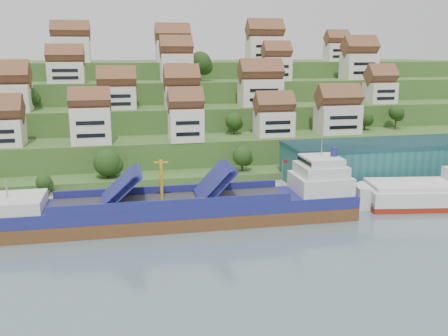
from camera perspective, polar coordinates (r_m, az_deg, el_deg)
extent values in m
plane|color=slate|center=(105.46, -1.02, -6.05)|extent=(300.00, 300.00, 0.00)
cube|color=gray|center=(123.93, 6.77, -2.68)|extent=(180.00, 14.00, 2.20)
cube|color=#2D4C1E|center=(187.65, -6.03, 3.02)|extent=(260.00, 128.00, 4.00)
cube|color=#2D4C1E|center=(191.99, -6.21, 4.30)|extent=(260.00, 118.00, 11.00)
cube|color=#2D4C1E|center=(199.38, -6.47, 5.64)|extent=(260.00, 102.00, 18.00)
cube|color=#2D4C1E|center=(206.88, -6.72, 6.88)|extent=(260.00, 86.00, 25.00)
cube|color=#2D4C1E|center=(215.51, -6.97, 7.92)|extent=(260.00, 68.00, 31.00)
cube|color=silver|center=(140.91, -23.98, 3.74)|extent=(10.52, 8.57, 6.86)
cube|color=silver|center=(136.09, -14.94, 4.71)|extent=(10.21, 7.03, 9.59)
cube|color=silver|center=(136.00, -4.38, 4.94)|extent=(9.02, 7.62, 8.80)
cube|color=silver|center=(144.99, 5.70, 5.07)|extent=(10.51, 7.73, 7.02)
cube|color=silver|center=(152.73, 12.85, 5.47)|extent=(12.23, 8.26, 8.39)
cube|color=silver|center=(156.31, -22.90, 7.41)|extent=(9.46, 8.98, 7.73)
cube|color=silver|center=(153.79, -12.10, 7.87)|extent=(10.93, 7.90, 6.69)
cube|color=silver|center=(153.57, -4.85, 8.09)|extent=(10.13, 8.56, 6.66)
cube|color=silver|center=(159.91, 4.17, 8.60)|extent=(12.97, 8.36, 8.33)
cube|color=silver|center=(176.05, 17.37, 8.21)|extent=(8.98, 8.04, 6.78)
cube|color=silver|center=(168.62, -17.59, 10.36)|extent=(11.13, 7.30, 6.61)
cube|color=silver|center=(168.48, -5.45, 11.32)|extent=(10.25, 7.79, 9.10)
cube|color=silver|center=(175.34, 6.00, 11.19)|extent=(9.17, 7.14, 7.94)
cube|color=silver|center=(190.39, 15.15, 11.13)|extent=(11.57, 8.47, 9.06)
cube|color=silver|center=(188.10, -17.04, 12.78)|extent=(12.73, 7.51, 8.77)
cube|color=silver|center=(185.83, -5.86, 13.10)|extent=(11.89, 8.15, 7.62)
cube|color=silver|center=(195.34, 4.66, 13.36)|extent=(13.15, 8.73, 9.30)
cube|color=silver|center=(209.77, 12.73, 12.76)|extent=(8.86, 7.05, 7.00)
ellipsoid|color=#244216|center=(130.52, 2.10, 1.36)|extent=(5.15, 5.15, 5.15)
ellipsoid|color=#244216|center=(127.01, -13.20, 0.61)|extent=(6.80, 6.80, 6.80)
ellipsoid|color=#244216|center=(160.62, 15.84, 5.53)|extent=(4.95, 4.95, 4.95)
ellipsoid|color=#244216|center=(165.56, 19.10, 6.05)|extent=(4.87, 4.87, 4.87)
ellipsoid|color=#244216|center=(146.60, 1.13, 5.35)|extent=(4.94, 4.94, 4.94)
ellipsoid|color=#244216|center=(158.36, -21.32, 7.65)|extent=(5.30, 5.30, 5.30)
ellipsoid|color=#244216|center=(173.34, -2.75, 11.91)|extent=(7.72, 7.72, 7.72)
ellipsoid|color=#244216|center=(181.36, 4.69, 11.49)|extent=(4.51, 4.51, 4.51)
ellipsoid|color=#244216|center=(180.61, 6.03, 11.14)|extent=(4.95, 4.95, 4.95)
ellipsoid|color=#244216|center=(121.66, -19.91, -1.50)|extent=(3.65, 3.65, 3.65)
cube|color=#215A59|center=(137.66, 19.30, 0.87)|extent=(60.00, 15.00, 10.00)
cylinder|color=gray|center=(117.43, 6.69, -0.99)|extent=(0.16, 0.16, 8.00)
cube|color=maroon|center=(116.80, 7.01, 0.74)|extent=(1.20, 0.05, 0.80)
cube|color=#57351A|center=(103.72, -4.94, -5.85)|extent=(73.75, 11.91, 4.72)
cube|color=navy|center=(102.77, -4.97, -4.24)|extent=(73.75, 12.03, 2.46)
cube|color=beige|center=(103.55, -22.43, -3.71)|extent=(9.53, 10.84, 2.46)
cube|color=#262628|center=(102.23, -6.04, -3.64)|extent=(47.30, 10.01, 0.28)
cube|color=navy|center=(100.98, -11.96, -2.17)|extent=(7.16, 10.48, 6.53)
cube|color=navy|center=(102.45, -1.35, -1.66)|extent=(6.80, 10.48, 6.90)
cylinder|color=orange|center=(100.97, -7.16, -1.43)|extent=(0.67, 0.67, 8.50)
cube|color=beige|center=(109.32, 10.94, -1.72)|extent=(11.42, 10.86, 3.78)
cube|color=beige|center=(108.60, 11.00, -0.18)|extent=(9.52, 9.71, 2.36)
cube|color=beige|center=(108.17, 11.05, 0.84)|extent=(7.62, 8.56, 1.70)
cylinder|color=navy|center=(108.92, 12.47, 1.82)|extent=(1.52, 1.52, 2.08)
cube|color=maroon|center=(125.04, 22.72, -3.71)|extent=(32.66, 16.24, 2.71)
cube|color=silver|center=(124.43, 22.81, -2.70)|extent=(32.68, 16.35, 3.33)
cube|color=silver|center=(123.92, 22.89, -1.78)|extent=(30.94, 14.86, 1.25)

